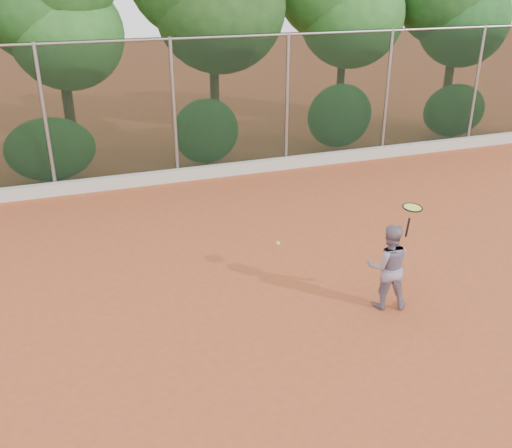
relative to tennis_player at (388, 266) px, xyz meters
name	(u,v)px	position (x,y,z in m)	size (l,w,h in m)	color
ground	(278,324)	(-1.80, 0.08, -0.71)	(80.00, 80.00, 0.00)	#A94D27
concrete_curb	(179,175)	(-1.80, 6.90, -0.56)	(24.00, 0.20, 0.30)	beige
tennis_player	(388,266)	(0.00, 0.00, 0.00)	(0.69, 0.54, 1.42)	gray
chainlink_fence	(174,107)	(-1.80, 7.08, 1.15)	(24.09, 0.09, 3.50)	black
tennis_racket	(412,210)	(0.25, -0.09, 0.96)	(0.39, 0.40, 0.54)	black
tennis_ball_in_flight	(278,243)	(-1.75, 0.26, 0.57)	(0.06, 0.06, 0.06)	#C5ED36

